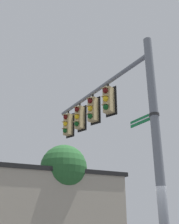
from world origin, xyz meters
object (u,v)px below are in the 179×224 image
(traffic_light_arm_end, at_px, (68,124))
(street_name_sign, at_px, (148,118))
(traffic_light_mid_inner, at_px, (93,109))
(traffic_light_nearest_pole, at_px, (108,100))
(traffic_light_mid_outer, at_px, (79,117))

(traffic_light_arm_end, bearing_deg, street_name_sign, 163.56)
(traffic_light_mid_inner, relative_size, street_name_sign, 1.07)
(traffic_light_nearest_pole, relative_size, traffic_light_arm_end, 1.00)
(street_name_sign, bearing_deg, traffic_light_arm_end, -16.44)
(traffic_light_nearest_pole, height_order, traffic_light_mid_inner, same)
(traffic_light_nearest_pole, relative_size, street_name_sign, 1.07)
(traffic_light_mid_outer, xyz_separation_m, street_name_sign, (-4.17, 1.23, -1.40))
(traffic_light_mid_inner, height_order, traffic_light_arm_end, same)
(traffic_light_mid_outer, bearing_deg, traffic_light_nearest_pole, 163.35)
(traffic_light_nearest_pole, bearing_deg, traffic_light_mid_outer, -16.65)
(traffic_light_nearest_pole, xyz_separation_m, traffic_light_arm_end, (3.29, -0.98, 0.00))
(traffic_light_nearest_pole, height_order, street_name_sign, traffic_light_nearest_pole)
(traffic_light_mid_outer, bearing_deg, traffic_light_arm_end, -16.65)
(traffic_light_mid_inner, height_order, traffic_light_mid_outer, same)
(traffic_light_mid_outer, relative_size, traffic_light_arm_end, 1.00)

